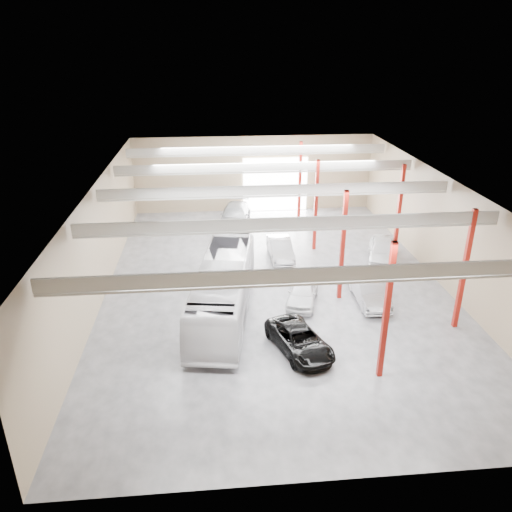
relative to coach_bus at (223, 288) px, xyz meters
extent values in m
cube|color=#45454A|center=(3.50, 3.30, -1.66)|extent=(22.00, 32.00, 0.01)
cube|color=#A0A09C|center=(3.50, 3.30, 5.34)|extent=(22.00, 32.00, 0.12)
cube|color=#7B654D|center=(3.50, 19.30, 1.84)|extent=(22.00, 0.12, 7.00)
cube|color=#7B654D|center=(3.50, -12.70, 1.84)|extent=(22.00, 0.12, 7.00)
cube|color=#7B654D|center=(-7.50, 3.30, 1.84)|extent=(0.12, 32.00, 7.00)
cube|color=#7B654D|center=(14.50, 3.30, 1.84)|extent=(0.12, 32.00, 7.00)
cube|color=white|center=(5.50, 19.15, 0.84)|extent=(6.00, 0.20, 5.00)
cube|color=maroon|center=(7.30, -6.70, 1.84)|extent=(0.25, 0.25, 7.00)
cube|color=maroon|center=(7.30, 1.30, 1.84)|extent=(0.25, 0.25, 7.00)
cube|color=maroon|center=(7.30, 9.30, 1.84)|extent=(0.25, 0.25, 7.00)
cube|color=maroon|center=(7.30, 16.30, 1.84)|extent=(0.25, 0.25, 7.00)
cube|color=maroon|center=(13.00, -2.70, 1.84)|extent=(0.25, 0.25, 7.00)
cube|color=maroon|center=(13.00, 7.30, 1.84)|extent=(0.25, 0.25, 7.00)
cube|color=#B3B3AE|center=(3.50, -8.70, 4.89)|extent=(21.60, 0.15, 0.60)
cube|color=#B3B3AE|center=(3.50, -8.70, 4.49)|extent=(21.60, 0.10, 0.10)
cube|color=#B3B3AE|center=(3.50, -2.70, 4.89)|extent=(21.60, 0.15, 0.60)
cube|color=#B3B3AE|center=(3.50, -2.70, 4.49)|extent=(21.60, 0.10, 0.10)
cube|color=#B3B3AE|center=(3.50, 3.30, 4.89)|extent=(21.60, 0.15, 0.60)
cube|color=#B3B3AE|center=(3.50, 3.30, 4.49)|extent=(21.60, 0.10, 0.10)
cube|color=#B3B3AE|center=(3.50, 9.30, 4.89)|extent=(21.60, 0.15, 0.60)
cube|color=#B3B3AE|center=(3.50, 9.30, 4.49)|extent=(21.60, 0.10, 0.10)
cube|color=#B3B3AE|center=(3.50, 15.30, 4.89)|extent=(21.60, 0.15, 0.60)
cube|color=#B3B3AE|center=(3.50, 15.30, 4.49)|extent=(21.60, 0.10, 0.10)
imported|color=silver|center=(0.00, 0.00, 0.00)|extent=(4.59, 12.22, 3.33)
imported|color=black|center=(3.78, -4.31, -1.00)|extent=(3.54, 5.20, 1.32)
imported|color=white|center=(4.88, 0.89, -0.95)|extent=(2.84, 4.48, 1.42)
imported|color=#BCBCC1|center=(4.45, 7.80, -0.92)|extent=(1.67, 4.53, 1.48)
imported|color=gray|center=(1.50, 15.30, -0.80)|extent=(3.34, 6.24, 1.72)
imported|color=#A5A5AA|center=(9.00, 0.63, -0.89)|extent=(1.69, 4.69, 1.54)
imported|color=silver|center=(11.80, 6.57, -0.84)|extent=(3.33, 5.19, 1.65)
camera|label=1|loc=(-0.51, -25.99, 13.35)|focal=35.00mm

